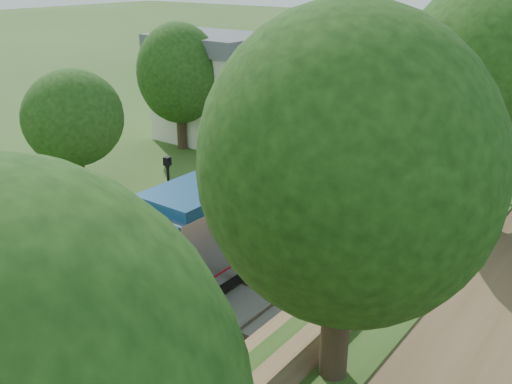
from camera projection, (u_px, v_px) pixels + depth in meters
The scene contains 6 objects.
platform at pixel (168, 226), 29.29m from camera, with size 6.40×68.00×0.38m, color gray.
yellow_stripe at pixel (210, 238), 27.62m from camera, with size 0.55×68.00×0.01m, color gold.
station_building at pixel (214, 87), 43.16m from camera, with size 8.60×6.60×8.00m.
trees_behind_platform at pixel (149, 110), 34.48m from camera, with size 7.82×53.32×7.21m.
lamppost_far at pixel (170, 206), 26.33m from camera, with size 0.43×0.43×4.32m.
signal_farside at pixel (450, 161), 27.45m from camera, with size 0.34×0.27×6.17m.
Camera 1 is at (14.37, -2.52, 12.65)m, focal length 40.00 mm.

